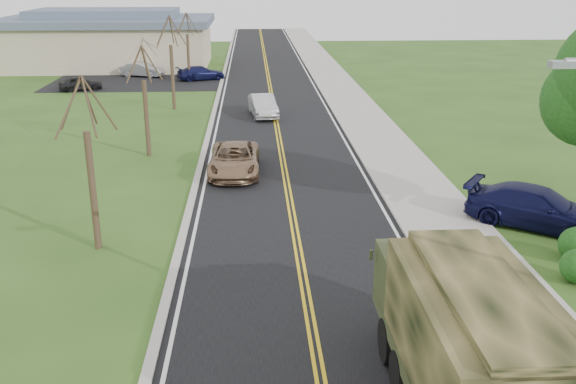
{
  "coord_description": "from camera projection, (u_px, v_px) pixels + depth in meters",
  "views": [
    {
      "loc": [
        -1.51,
        -11.01,
        9.22
      ],
      "look_at": [
        -0.3,
        10.45,
        1.8
      ],
      "focal_mm": 40.0,
      "sensor_mm": 36.0,
      "label": 1
    }
  ],
  "objects": [
    {
      "name": "utility_box_far",
      "position": [
        525.0,
        372.0,
        14.86
      ],
      "size": [
        0.65,
        0.57,
        0.65
      ],
      "primitive_type": "cube",
      "rotation": [
        0.0,
        0.0,
        0.26
      ],
      "color": "#1B4B1E",
      "rests_on": "sidewalk_right"
    },
    {
      "name": "bare_tree_a",
      "position": [
        91.0,
        177.0,
        21.69
      ],
      "size": [
        1.93,
        2.26,
        6.08
      ],
      "color": "#38281C",
      "rests_on": "ground"
    },
    {
      "name": "bare_tree_b",
      "position": [
        146.0,
        109.0,
        33.06
      ],
      "size": [
        1.83,
        2.14,
        5.73
      ],
      "color": "#38281C",
      "rests_on": "ground"
    },
    {
      "name": "pickup_navy",
      "position": [
        537.0,
        208.0,
        24.2
      ],
      "size": [
        5.53,
        4.8,
        1.53
      ],
      "primitive_type": "imported",
      "rotation": [
        0.0,
        0.0,
        0.95
      ],
      "color": "#0E0F33",
      "rests_on": "ground"
    },
    {
      "name": "bare_tree_c",
      "position": [
        172.0,
        70.0,
        44.29
      ],
      "size": [
        2.04,
        2.39,
        6.42
      ],
      "color": "#38281C",
      "rests_on": "ground"
    },
    {
      "name": "curb_left",
      "position": [
        219.0,
        93.0,
        50.99
      ],
      "size": [
        0.3,
        120.0,
        0.1
      ],
      "primitive_type": "cube",
      "color": "#9E998E",
      "rests_on": "ground"
    },
    {
      "name": "military_truck",
      "position": [
        466.0,
        336.0,
        13.29
      ],
      "size": [
        2.56,
        7.22,
        3.59
      ],
      "rotation": [
        0.0,
        0.0,
        -0.0
      ],
      "color": "black",
      "rests_on": "ground"
    },
    {
      "name": "lot_car_navy",
      "position": [
        201.0,
        73.0,
        57.11
      ],
      "size": [
        4.6,
        3.18,
        1.24
      ],
      "primitive_type": "imported",
      "rotation": [
        0.0,
        0.0,
        1.95
      ],
      "color": "#0F123A",
      "rests_on": "ground"
    },
    {
      "name": "road",
      "position": [
        271.0,
        93.0,
        51.23
      ],
      "size": [
        8.0,
        120.0,
        0.01
      ],
      "primitive_type": "cube",
      "color": "black",
      "rests_on": "ground"
    },
    {
      "name": "sedan_silver",
      "position": [
        263.0,
        106.0,
        42.76
      ],
      "size": [
        2.07,
        4.47,
        1.42
      ],
      "primitive_type": "imported",
      "rotation": [
        0.0,
        0.0,
        0.13
      ],
      "color": "silver",
      "rests_on": "ground"
    },
    {
      "name": "curb_right",
      "position": [
        323.0,
        92.0,
        51.43
      ],
      "size": [
        0.3,
        120.0,
        0.12
      ],
      "primitive_type": "cube",
      "color": "#9E998E",
      "rests_on": "ground"
    },
    {
      "name": "lot_car_silver",
      "position": [
        142.0,
        70.0,
        58.88
      ],
      "size": [
        4.19,
        2.61,
        1.3
      ],
      "primitive_type": "imported",
      "rotation": [
        0.0,
        0.0,
        1.23
      ],
      "color": "#A4A4A9",
      "rests_on": "ground"
    },
    {
      "name": "sidewalk_right",
      "position": [
        344.0,
        92.0,
        51.53
      ],
      "size": [
        3.2,
        120.0,
        0.1
      ],
      "primitive_type": "cube",
      "color": "#9E998E",
      "rests_on": "ground"
    },
    {
      "name": "suv_champagne",
      "position": [
        234.0,
        159.0,
        30.62
      ],
      "size": [
        2.43,
        5.12,
        1.41
      ],
      "primitive_type": "imported",
      "rotation": [
        0.0,
        0.0,
        -0.02
      ],
      "color": "#8B6A4E",
      "rests_on": "ground"
    },
    {
      "name": "bare_tree_d",
      "position": [
        188.0,
        52.0,
        55.69
      ],
      "size": [
        1.88,
        2.2,
        5.91
      ],
      "color": "#38281C",
      "rests_on": "ground"
    },
    {
      "name": "lot_car_dark",
      "position": [
        80.0,
        83.0,
        52.11
      ],
      "size": [
        3.7,
        2.55,
        1.17
      ],
      "primitive_type": "imported",
      "rotation": [
        0.0,
        0.0,
        1.95
      ],
      "color": "black",
      "rests_on": "ground"
    },
    {
      "name": "commercial_building",
      "position": [
        107.0,
        40.0,
        64.58
      ],
      "size": [
        25.5,
        21.5,
        5.65
      ],
      "color": "tan",
      "rests_on": "ground"
    }
  ]
}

